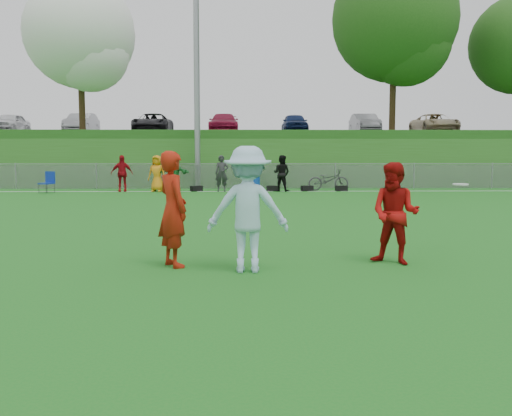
{
  "coord_description": "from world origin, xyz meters",
  "views": [
    {
      "loc": [
        -0.68,
        -8.68,
        1.88
      ],
      "look_at": [
        -0.46,
        0.5,
        0.97
      ],
      "focal_mm": 40.0,
      "sensor_mm": 36.0,
      "label": 1
    }
  ],
  "objects_px": {
    "player_red_left": "(173,209)",
    "player_blue": "(248,209)",
    "frisbee": "(461,184)",
    "bicycle": "(328,180)",
    "player_red_center": "(395,213)",
    "recycling_bin": "(253,180)"
  },
  "relations": [
    {
      "from": "player_red_center",
      "to": "bicycle",
      "type": "height_order",
      "value": "player_red_center"
    },
    {
      "from": "player_red_left",
      "to": "player_red_center",
      "type": "xyz_separation_m",
      "value": [
        3.67,
        0.11,
        -0.09
      ]
    },
    {
      "from": "recycling_bin",
      "to": "player_red_center",
      "type": "bearing_deg",
      "value": -83.66
    },
    {
      "from": "player_red_center",
      "to": "player_red_left",
      "type": "bearing_deg",
      "value": -145.82
    },
    {
      "from": "player_red_center",
      "to": "bicycle",
      "type": "xyz_separation_m",
      "value": [
        1.58,
        17.86,
        -0.34
      ]
    },
    {
      "from": "frisbee",
      "to": "bicycle",
      "type": "relative_size",
      "value": 0.14
    },
    {
      "from": "player_red_center",
      "to": "player_blue",
      "type": "height_order",
      "value": "player_blue"
    },
    {
      "from": "player_red_center",
      "to": "frisbee",
      "type": "relative_size",
      "value": 6.06
    },
    {
      "from": "frisbee",
      "to": "bicycle",
      "type": "bearing_deg",
      "value": 89.68
    },
    {
      "from": "player_blue",
      "to": "recycling_bin",
      "type": "relative_size",
      "value": 1.94
    },
    {
      "from": "recycling_bin",
      "to": "bicycle",
      "type": "xyz_separation_m",
      "value": [
        3.61,
        -0.47,
        0.01
      ]
    },
    {
      "from": "frisbee",
      "to": "bicycle",
      "type": "height_order",
      "value": "frisbee"
    },
    {
      "from": "player_red_center",
      "to": "bicycle",
      "type": "relative_size",
      "value": 0.87
    },
    {
      "from": "player_blue",
      "to": "bicycle",
      "type": "bearing_deg",
      "value": -100.88
    },
    {
      "from": "frisbee",
      "to": "player_red_center",
      "type": "bearing_deg",
      "value": -144.87
    },
    {
      "from": "player_red_left",
      "to": "bicycle",
      "type": "distance_m",
      "value": 18.72
    },
    {
      "from": "player_red_left",
      "to": "player_blue",
      "type": "height_order",
      "value": "player_blue"
    },
    {
      "from": "recycling_bin",
      "to": "bicycle",
      "type": "bearing_deg",
      "value": -7.36
    },
    {
      "from": "bicycle",
      "to": "player_blue",
      "type": "bearing_deg",
      "value": 162.75
    },
    {
      "from": "player_red_left",
      "to": "player_blue",
      "type": "xyz_separation_m",
      "value": [
        1.21,
        -0.43,
        0.04
      ]
    },
    {
      "from": "player_red_center",
      "to": "frisbee",
      "type": "xyz_separation_m",
      "value": [
        1.48,
        1.04,
        0.42
      ]
    },
    {
      "from": "player_red_left",
      "to": "recycling_bin",
      "type": "relative_size",
      "value": 1.87
    }
  ]
}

